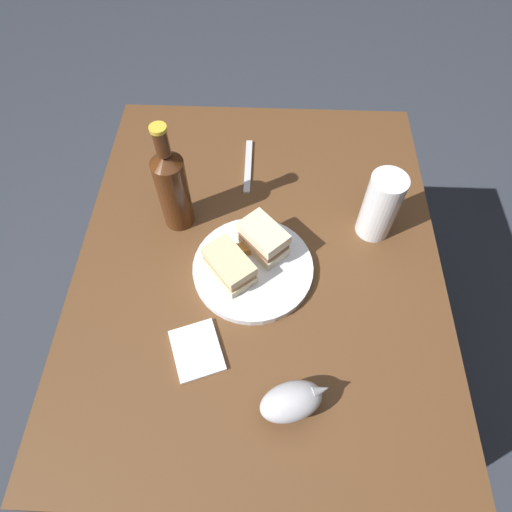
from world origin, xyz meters
name	(u,v)px	position (x,y,z in m)	size (l,w,h in m)	color
ground_plane	(258,362)	(0.00, 0.00, 0.00)	(6.00, 6.00, 0.00)	#333842
dining_table	(258,322)	(0.00, 0.00, 0.36)	(1.01, 0.80, 0.71)	brown
plate	(253,268)	(0.04, -0.01, 0.72)	(0.26, 0.26, 0.02)	white
sandwich_half_left	(264,239)	(-0.01, 0.01, 0.77)	(0.12, 0.12, 0.07)	beige
sandwich_half_right	(229,265)	(0.05, -0.06, 0.76)	(0.13, 0.12, 0.06)	beige
potato_wedge_front	(253,243)	(-0.02, -0.01, 0.74)	(0.05, 0.02, 0.02)	#AD702D
potato_wedge_middle	(243,249)	(0.00, -0.04, 0.74)	(0.05, 0.02, 0.02)	#AD702D
potato_wedge_back	(234,252)	(0.01, -0.05, 0.74)	(0.04, 0.02, 0.02)	#B77F33
pint_glass	(380,208)	(-0.09, 0.26, 0.79)	(0.08, 0.08, 0.17)	white
gravy_boat	(292,401)	(0.32, 0.07, 0.76)	(0.10, 0.13, 0.07)	#B7B7BC
cider_bottle	(172,188)	(-0.10, -0.19, 0.83)	(0.07, 0.07, 0.28)	#47230F
napkin	(197,350)	(0.22, -0.11, 0.72)	(0.11, 0.09, 0.01)	white
fork	(248,166)	(-0.27, -0.04, 0.72)	(0.18, 0.02, 0.01)	silver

